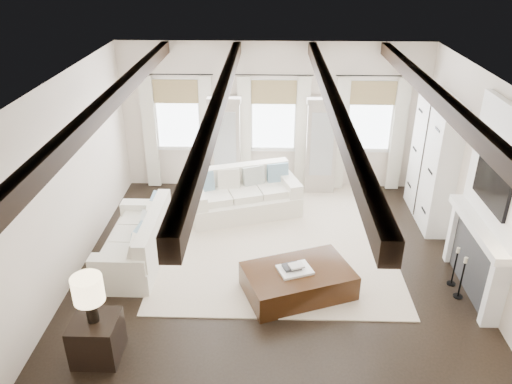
{
  "coord_description": "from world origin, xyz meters",
  "views": [
    {
      "loc": [
        -0.08,
        -6.52,
        4.96
      ],
      "look_at": [
        -0.3,
        1.08,
        1.15
      ],
      "focal_mm": 35.0,
      "sensor_mm": 36.0,
      "label": 1
    }
  ],
  "objects_px": {
    "sofa_back": "(243,196)",
    "side_table_front": "(97,338)",
    "sofa_left": "(138,242)",
    "side_table_back": "(213,173)",
    "ottoman": "(298,281)"
  },
  "relations": [
    {
      "from": "sofa_left",
      "to": "side_table_back",
      "type": "bearing_deg",
      "value": 72.34
    },
    {
      "from": "sofa_back",
      "to": "sofa_left",
      "type": "height_order",
      "value": "sofa_back"
    },
    {
      "from": "sofa_left",
      "to": "ottoman",
      "type": "xyz_separation_m",
      "value": [
        2.71,
        -0.84,
        -0.15
      ]
    },
    {
      "from": "side_table_front",
      "to": "side_table_back",
      "type": "distance_m",
      "value": 5.38
    },
    {
      "from": "side_table_front",
      "to": "sofa_back",
      "type": "bearing_deg",
      "value": 66.88
    },
    {
      "from": "sofa_left",
      "to": "ottoman",
      "type": "bearing_deg",
      "value": -17.14
    },
    {
      "from": "sofa_left",
      "to": "sofa_back",
      "type": "bearing_deg",
      "value": 45.76
    },
    {
      "from": "sofa_left",
      "to": "side_table_front",
      "type": "height_order",
      "value": "sofa_left"
    },
    {
      "from": "side_table_front",
      "to": "ottoman",
      "type": "bearing_deg",
      "value": 27.76
    },
    {
      "from": "sofa_left",
      "to": "side_table_back",
      "type": "distance_m",
      "value": 3.18
    },
    {
      "from": "sofa_back",
      "to": "ottoman",
      "type": "bearing_deg",
      "value": -69.0
    },
    {
      "from": "sofa_back",
      "to": "side_table_front",
      "type": "relative_size",
      "value": 3.97
    },
    {
      "from": "ottoman",
      "to": "side_table_front",
      "type": "height_order",
      "value": "side_table_front"
    },
    {
      "from": "sofa_back",
      "to": "side_table_back",
      "type": "relative_size",
      "value": 3.98
    },
    {
      "from": "sofa_left",
      "to": "side_table_back",
      "type": "xyz_separation_m",
      "value": [
        0.96,
        3.03,
        -0.06
      ]
    }
  ]
}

